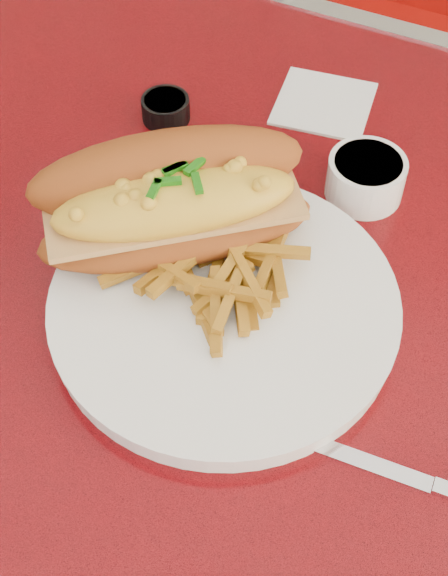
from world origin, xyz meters
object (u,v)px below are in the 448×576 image
at_px(booth_bench_far, 422,130).
at_px(gravy_ramekin, 366,177).
at_px(fork, 188,274).
at_px(diner_table, 261,344).
at_px(mac_hoagie, 172,201).
at_px(sauce_cup_left, 166,108).
at_px(dinner_plate, 224,307).
at_px(knife, 422,482).

bearing_deg(booth_bench_far, gravy_ramekin, -85.37).
relative_size(booth_bench_far, fork, 8.02).
bearing_deg(fork, diner_table, -42.57).
xyz_separation_m(mac_hoagie, gravy_ramekin, (0.13, 0.15, -0.05)).
height_order(diner_table, fork, fork).
bearing_deg(gravy_ramekin, fork, -118.84).
bearing_deg(booth_bench_far, mac_hoagie, -95.25).
bearing_deg(mac_hoagie, fork, -86.54).
distance_m(diner_table, fork, 0.20).
height_order(diner_table, sauce_cup_left, sauce_cup_left).
distance_m(dinner_plate, gravy_ramekin, 0.21).
xyz_separation_m(booth_bench_far, dinner_plate, (-0.00, -0.90, 0.50)).
bearing_deg(sauce_cup_left, gravy_ramekin, -3.69).
bearing_deg(dinner_plate, gravy_ramekin, 73.22).
height_order(fork, knife, fork).
distance_m(mac_hoagie, knife, 0.32).
xyz_separation_m(diner_table, booth_bench_far, (0.00, 0.81, -0.32)).
height_order(diner_table, mac_hoagie, mac_hoagie).
bearing_deg(sauce_cup_left, mac_hoagie, -58.87).
distance_m(mac_hoagie, gravy_ramekin, 0.21).
distance_m(diner_table, knife, 0.31).
height_order(diner_table, dinner_plate, dinner_plate).
xyz_separation_m(diner_table, dinner_plate, (-0.00, -0.09, 0.17)).
bearing_deg(booth_bench_far, diner_table, -90.00).
bearing_deg(mac_hoagie, gravy_ramekin, 9.32).
relative_size(mac_hoagie, fork, 1.82).
bearing_deg(fork, sauce_cup_left, 22.45).
bearing_deg(gravy_ramekin, knife, -61.97).
bearing_deg(knife, booth_bench_far, 98.20).
relative_size(fork, gravy_ramekin, 1.79).
height_order(diner_table, gravy_ramekin, gravy_ramekin).
xyz_separation_m(fork, sauce_cup_left, (-0.13, 0.20, -0.01)).
bearing_deg(mac_hoagie, knife, -63.08).
xyz_separation_m(dinner_plate, mac_hoagie, (-0.07, 0.05, 0.06)).
relative_size(mac_hoagie, knife, 1.49).
relative_size(mac_hoagie, gravy_ramekin, 3.26).
xyz_separation_m(booth_bench_far, knife, (0.20, -0.98, 0.49)).
relative_size(booth_bench_far, mac_hoagie, 4.41).
height_order(diner_table, knife, knife).
height_order(dinner_plate, mac_hoagie, mac_hoagie).
xyz_separation_m(booth_bench_far, fork, (-0.05, -0.88, 0.50)).
xyz_separation_m(fork, gravy_ramekin, (0.10, 0.19, 0.00)).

